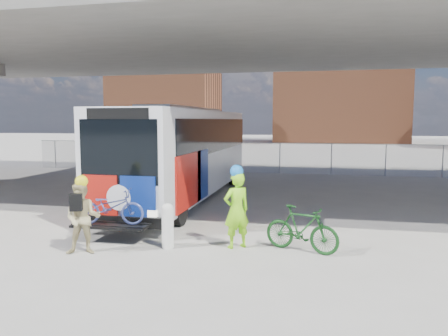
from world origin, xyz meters
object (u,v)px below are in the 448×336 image
(cyclist_hivis, at_px, (237,208))
(cyclist_tan, at_px, (83,217))
(bollard, at_px, (168,224))
(bus, at_px, (185,147))
(bike_parked, at_px, (302,229))

(cyclist_hivis, height_order, cyclist_tan, cyclist_hivis)
(bollard, distance_m, cyclist_tan, 2.03)
(bus, relative_size, cyclist_tan, 6.82)
(bollard, height_order, cyclist_hivis, cyclist_hivis)
(bollard, bearing_deg, bike_parked, 7.21)
(cyclist_hivis, height_order, bike_parked, cyclist_hivis)
(cyclist_hivis, xyz_separation_m, cyclist_tan, (-3.47, -1.29, -0.11))
(cyclist_hivis, distance_m, bike_parked, 1.67)
(cyclist_hivis, xyz_separation_m, bike_parked, (1.61, -0.00, -0.44))
(bus, bearing_deg, bollard, -76.44)
(cyclist_tan, xyz_separation_m, bike_parked, (5.08, 1.29, -0.33))
(cyclist_hivis, bearing_deg, bus, -100.91)
(bus, bearing_deg, bike_parked, -52.24)
(cyclist_tan, bearing_deg, bus, 69.08)
(bike_parked, bearing_deg, cyclist_hivis, 109.75)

